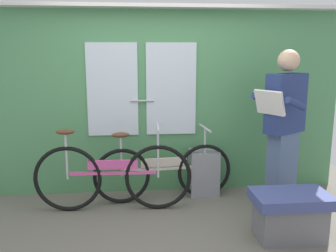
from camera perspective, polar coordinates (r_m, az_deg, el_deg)
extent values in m
cube|color=#666056|center=(3.64, 0.00, -17.14)|extent=(5.50, 4.08, 0.04)
cube|color=#4C8C56|center=(4.47, -1.49, 3.55)|extent=(4.50, 0.08, 2.21)
cube|color=silver|center=(4.40, -8.66, 5.60)|extent=(0.60, 0.02, 1.10)
cube|color=silver|center=(4.42, 0.49, 5.75)|extent=(0.60, 0.02, 1.10)
cylinder|color=#B2B2B7|center=(4.39, -4.05, 3.95)|extent=(0.28, 0.02, 0.02)
cube|color=silver|center=(4.36, -1.48, 18.15)|extent=(4.50, 0.28, 0.04)
torus|color=black|center=(4.06, -1.53, -8.02)|extent=(0.74, 0.07, 0.74)
torus|color=black|center=(4.15, -15.36, -7.99)|extent=(0.74, 0.07, 0.74)
cube|color=#D14C93|center=(4.06, -8.55, -7.26)|extent=(0.93, 0.07, 0.03)
cube|color=#D14C93|center=(4.03, -8.59, -5.97)|extent=(0.54, 0.05, 0.10)
cylinder|color=#B7B7BC|center=(4.07, -15.56, -4.50)|extent=(0.02, 0.02, 0.53)
ellipsoid|color=brown|center=(4.01, -15.76, -0.88)|extent=(0.20, 0.10, 0.06)
cylinder|color=#B7B7BC|center=(3.97, -1.55, -4.17)|extent=(0.02, 0.02, 0.57)
cylinder|color=#B7B7BC|center=(3.91, -1.58, -0.17)|extent=(0.04, 0.44, 0.02)
torus|color=black|center=(4.42, 5.68, -6.97)|extent=(0.65, 0.11, 0.65)
torus|color=black|center=(4.25, -7.22, -7.76)|extent=(0.65, 0.11, 0.65)
cube|color=beige|center=(4.29, -0.64, -6.65)|extent=(0.93, 0.13, 0.03)
cube|color=beige|center=(4.27, -0.65, -5.67)|extent=(0.54, 0.08, 0.10)
cylinder|color=#B7B7BC|center=(4.18, -7.31, -4.63)|extent=(0.02, 0.02, 0.48)
ellipsoid|color=brown|center=(4.12, -7.39, -1.39)|extent=(0.21, 0.11, 0.06)
cylinder|color=#B7B7BC|center=(4.35, 5.74, -3.69)|extent=(0.02, 0.02, 0.52)
cylinder|color=#B7B7BC|center=(4.28, 5.81, -0.30)|extent=(0.07, 0.44, 0.02)
cube|color=slate|center=(4.32, 17.28, -6.50)|extent=(0.38, 0.33, 0.86)
cube|color=navy|center=(4.15, 17.89, 3.38)|extent=(0.52, 0.42, 0.64)
sphere|color=tan|center=(4.12, 18.29, 9.68)|extent=(0.23, 0.23, 0.23)
cube|color=silver|center=(3.93, 15.54, 3.55)|extent=(0.27, 0.35, 0.26)
cylinder|color=navy|center=(3.91, 19.30, 3.29)|extent=(0.30, 0.22, 0.17)
cylinder|color=navy|center=(4.17, 14.37, 4.05)|extent=(0.30, 0.22, 0.17)
cube|color=gray|center=(4.52, 5.59, -7.22)|extent=(0.35, 0.28, 0.55)
cube|color=#3D477F|center=(3.61, 18.62, -10.63)|extent=(0.70, 0.44, 0.10)
cube|color=slate|center=(3.70, 18.39, -13.86)|extent=(0.60, 0.36, 0.35)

